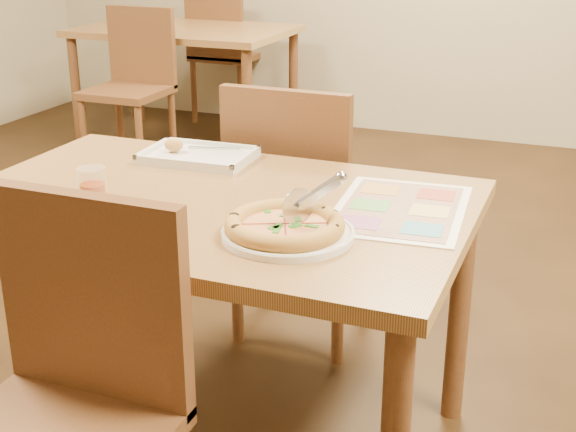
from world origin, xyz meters
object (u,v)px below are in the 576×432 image
at_px(chair_near, 71,371).
at_px(bg_chair_far, 221,41).
at_px(chair_far, 296,186).
at_px(bg_chair_near, 134,68).
at_px(bg_table, 185,41).
at_px(dining_table, 211,231).
at_px(pizza, 285,225).
at_px(plate, 288,234).
at_px(menu, 400,209).
at_px(pizza_cutter, 312,197).
at_px(glass_tumbler, 93,187).
at_px(appetizer_tray, 196,156).

xyz_separation_m(chair_near, bg_chair_far, (-1.60, 3.90, 0.00)).
bearing_deg(chair_near, chair_far, 90.00).
bearing_deg(bg_chair_near, bg_table, 90.00).
bearing_deg(bg_chair_near, dining_table, -53.95).
bearing_deg(pizza, bg_chair_far, 118.36).
xyz_separation_m(bg_table, bg_chair_near, (0.00, -0.60, -0.07)).
distance_m(plate, pizza, 0.02).
xyz_separation_m(bg_table, menu, (2.06, -2.69, 0.09)).
distance_m(pizza_cutter, glass_tumbler, 0.58).
relative_size(pizza_cutter, menu, 0.33).
bearing_deg(bg_chair_near, chair_far, -44.94).
bearing_deg(dining_table, plate, -29.80).
height_order(dining_table, pizza_cutter, pizza_cutter).
relative_size(bg_chair_far, appetizer_tray, 1.47).
bearing_deg(bg_table, plate, -57.62).
distance_m(bg_chair_near, pizza_cutter, 3.02).
relative_size(plate, menu, 0.69).
height_order(bg_chair_far, menu, bg_chair_far).
height_order(bg_table, bg_chair_near, bg_chair_near).
height_order(bg_table, pizza, pizza).
distance_m(bg_chair_far, appetizer_tray, 3.33).
xyz_separation_m(chair_far, bg_chair_far, (-1.60, 2.70, 0.00)).
bearing_deg(bg_table, menu, -52.55).
bearing_deg(chair_near, appetizer_tray, 102.06).
bearing_deg(pizza_cutter, pizza, 161.67).
height_order(plate, pizza_cutter, pizza_cutter).
height_order(bg_chair_far, glass_tumbler, bg_chair_far).
distance_m(appetizer_tray, glass_tumbler, 0.42).
height_order(glass_tumbler, menu, glass_tumbler).
height_order(pizza, appetizer_tray, appetizer_tray).
distance_m(dining_table, bg_chair_far, 3.67).
bearing_deg(bg_chair_far, pizza, 118.36).
bearing_deg(menu, chair_far, 133.08).
bearing_deg(bg_chair_far, plate, 118.47).
bearing_deg(glass_tumbler, chair_near, -61.47).
height_order(bg_table, glass_tumbler, glass_tumbler).
bearing_deg(dining_table, chair_near, -90.00).
bearing_deg(pizza_cutter, menu, 1.00).
height_order(chair_far, glass_tumbler, chair_far).
relative_size(bg_chair_far, glass_tumbler, 5.26).
height_order(chair_near, pizza_cutter, chair_near).
distance_m(chair_near, pizza_cutter, 0.62).
xyz_separation_m(dining_table, pizza, (0.27, -0.16, 0.11)).
distance_m(chair_far, glass_tumbler, 0.80).
height_order(dining_table, bg_table, same).
relative_size(dining_table, glass_tumbler, 14.55).
distance_m(pizza, pizza_cutter, 0.09).
relative_size(plate, glass_tumbler, 3.33).
bearing_deg(plate, dining_table, 150.20).
height_order(pizza_cutter, glass_tumbler, pizza_cutter).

